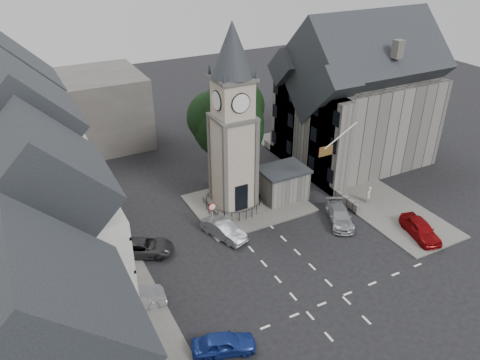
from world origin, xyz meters
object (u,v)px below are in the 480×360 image
car_west_blue (224,344)px  stone_shelter (283,183)px  car_east_red (420,229)px  clock_tower (233,124)px  pedestrian (368,195)px

car_west_blue → stone_shelter: bearing=-25.5°
car_west_blue → car_east_red: size_ratio=0.89×
clock_tower → stone_shelter: 8.15m
clock_tower → pedestrian: size_ratio=9.46×
clock_tower → car_west_blue: 17.65m
stone_shelter → car_east_red: bearing=-57.2°
pedestrian → clock_tower: bearing=-50.7°
clock_tower → car_east_red: clock_tower is taller
clock_tower → car_west_blue: (-7.75, -13.99, -7.47)m
pedestrian → car_east_red: bearing=65.8°
car_west_blue → car_east_red: 19.47m
stone_shelter → car_east_red: size_ratio=1.00×
clock_tower → pedestrian: 14.21m
stone_shelter → pedestrian: (6.38, -4.42, -0.69)m
stone_shelter → car_east_red: (6.67, -10.36, -0.82)m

